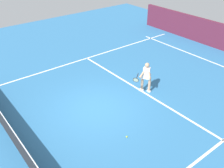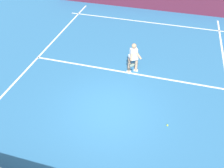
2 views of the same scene
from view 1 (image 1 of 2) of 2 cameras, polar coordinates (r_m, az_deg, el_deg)
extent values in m
plane|color=teal|center=(11.53, -3.66, -5.42)|extent=(28.01, 28.01, 0.00)
cube|color=white|center=(16.93, 20.01, 5.16)|extent=(10.37, 0.10, 0.01)
cube|color=white|center=(12.92, 5.90, -1.15)|extent=(9.37, 0.10, 0.01)
cube|color=white|center=(15.08, -13.93, 3.02)|extent=(0.10, 19.54, 0.01)
cube|color=#232326|center=(10.14, -21.31, -10.68)|extent=(9.89, 0.02, 0.86)
cube|color=white|center=(9.86, -21.80, -8.70)|extent=(9.89, 0.02, 0.04)
cylinder|color=tan|center=(12.58, 8.31, -0.21)|extent=(0.13, 0.13, 0.78)
cylinder|color=tan|center=(12.64, 6.71, 0.07)|extent=(0.13, 0.13, 0.78)
cube|color=white|center=(12.76, 8.19, -1.55)|extent=(0.20, 0.10, 0.08)
cube|color=white|center=(12.82, 6.62, -1.28)|extent=(0.20, 0.10, 0.08)
cube|color=white|center=(12.29, 7.71, 2.54)|extent=(0.38, 0.34, 0.52)
cube|color=white|center=(12.39, 7.65, 1.72)|extent=(0.49, 0.45, 0.20)
sphere|color=tan|center=(12.11, 7.84, 4.20)|extent=(0.22, 0.22, 0.22)
cylinder|color=tan|center=(12.13, 8.25, 2.19)|extent=(0.45, 0.33, 0.37)
cylinder|color=tan|center=(12.18, 6.88, 2.42)|extent=(0.15, 0.49, 0.37)
cylinder|color=black|center=(12.00, 5.69, 1.82)|extent=(0.19, 0.27, 0.14)
torus|color=black|center=(11.77, 5.31, 0.90)|extent=(0.30, 0.25, 0.28)
cylinder|color=beige|center=(11.77, 5.31, 0.90)|extent=(0.25, 0.21, 0.23)
sphere|color=#D1E533|center=(10.04, 3.29, -11.64)|extent=(0.07, 0.07, 0.07)
camera|label=2|loc=(6.04, -51.00, 21.03)|focal=37.07mm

